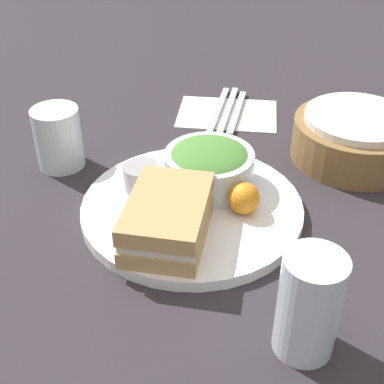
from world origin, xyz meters
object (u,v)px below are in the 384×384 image
(bread_basket, at_px, (355,138))
(water_glass, at_px, (58,138))
(sandwich, at_px, (168,218))
(drink_glass, at_px, (309,305))
(plate, at_px, (192,208))
(spoon, at_px, (237,112))
(dressing_cup, at_px, (142,177))
(knife, at_px, (227,111))
(fork, at_px, (218,110))
(salad_bowl, at_px, (209,165))

(bread_basket, relative_size, water_glass, 2.05)
(sandwich, xyz_separation_m, drink_glass, (0.14, 0.17, 0.02))
(water_glass, bearing_deg, bread_basket, 99.62)
(plate, xyz_separation_m, bread_basket, (-0.18, 0.24, 0.03))
(drink_glass, relative_size, water_glass, 1.25)
(plate, bearing_deg, spoon, 171.48)
(dressing_cup, height_order, water_glass, water_glass)
(drink_glass, bearing_deg, knife, -167.55)
(fork, xyz_separation_m, spoon, (0.00, 0.04, 0.00))
(sandwich, height_order, drink_glass, drink_glass)
(bread_basket, bearing_deg, salad_bowl, -60.04)
(dressing_cup, relative_size, knife, 0.25)
(fork, height_order, spoon, same)
(fork, relative_size, knife, 0.95)
(spoon, xyz_separation_m, water_glass, (0.21, -0.27, 0.04))
(water_glass, bearing_deg, knife, 129.58)
(drink_glass, bearing_deg, dressing_cup, -137.81)
(salad_bowl, relative_size, dressing_cup, 2.50)
(salad_bowl, relative_size, drink_glass, 1.06)
(plate, distance_m, bread_basket, 0.31)
(dressing_cup, distance_m, fork, 0.30)
(plate, xyz_separation_m, sandwich, (0.07, -0.02, 0.04))
(knife, bearing_deg, water_glass, 134.83)
(salad_bowl, distance_m, dressing_cup, 0.10)
(bread_basket, bearing_deg, spoon, -123.13)
(salad_bowl, relative_size, bread_basket, 0.65)
(salad_bowl, height_order, spoon, salad_bowl)
(plate, xyz_separation_m, dressing_cup, (-0.03, -0.08, 0.03))
(salad_bowl, distance_m, knife, 0.27)
(knife, distance_m, water_glass, 0.33)
(dressing_cup, xyz_separation_m, drink_glass, (0.25, 0.22, 0.03))
(dressing_cup, distance_m, water_glass, 0.17)
(fork, xyz_separation_m, water_glass, (0.21, -0.24, 0.04))
(plate, distance_m, water_glass, 0.25)
(plate, height_order, spoon, plate)
(fork, height_order, water_glass, water_glass)
(spoon, relative_size, water_glass, 1.81)
(bread_basket, bearing_deg, plate, -53.23)
(drink_glass, distance_m, fork, 0.55)
(water_glass, bearing_deg, plate, 65.46)
(spoon, height_order, water_glass, water_glass)
(sandwich, xyz_separation_m, bread_basket, (-0.26, 0.27, -0.01))
(sandwich, bearing_deg, plate, 163.30)
(sandwich, relative_size, dressing_cup, 2.90)
(plate, bearing_deg, knife, 174.75)
(plate, bearing_deg, sandwich, -16.70)
(fork, relative_size, water_glass, 2.01)
(fork, bearing_deg, salad_bowl, -173.07)
(drink_glass, bearing_deg, bread_basket, 166.14)
(sandwich, height_order, bread_basket, bread_basket)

